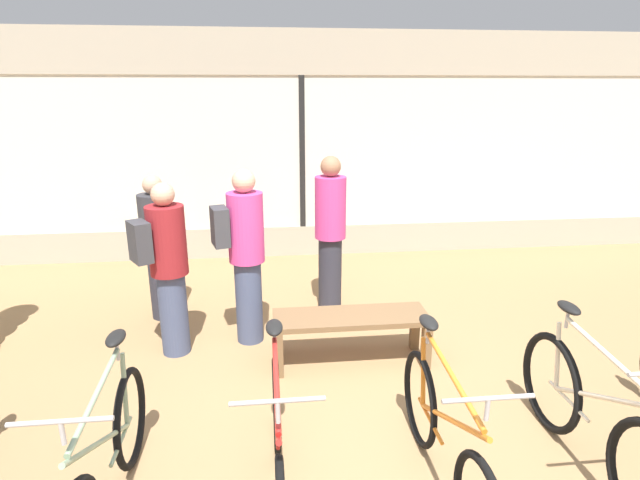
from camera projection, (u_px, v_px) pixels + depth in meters
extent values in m
plane|color=#99754C|center=(347.00, 438.00, 3.60)|extent=(24.00, 24.00, 0.00)
cube|color=#B2A893|center=(303.00, 240.00, 7.54)|extent=(12.00, 0.08, 0.45)
cube|color=silver|center=(302.00, 154.00, 7.16)|extent=(12.00, 0.04, 2.15)
cube|color=#B2A893|center=(301.00, 52.00, 6.76)|extent=(12.00, 0.08, 0.60)
cube|color=black|center=(302.00, 154.00, 7.14)|extent=(0.08, 0.02, 2.15)
torus|color=black|center=(130.00, 417.00, 3.31)|extent=(0.05, 0.66, 0.66)
cylinder|color=gray|center=(101.00, 442.00, 2.73)|extent=(0.03, 0.93, 0.51)
cylinder|color=gray|center=(125.00, 390.00, 3.21)|extent=(0.03, 0.11, 0.49)
cylinder|color=gray|center=(96.00, 395.00, 2.68)|extent=(0.03, 0.86, 0.10)
cylinder|color=gray|center=(121.00, 440.00, 3.10)|extent=(0.03, 0.45, 0.03)
cylinder|color=#B2B2B7|center=(117.00, 350.00, 3.08)|extent=(0.02, 0.02, 0.14)
ellipsoid|color=black|center=(116.00, 338.00, 3.05)|extent=(0.11, 0.22, 0.06)
cylinder|color=#B2B2B7|center=(62.00, 433.00, 2.24)|extent=(0.02, 0.02, 0.12)
cylinder|color=#ADADB2|center=(60.00, 422.00, 2.23)|extent=(0.46, 0.02, 0.02)
torus|color=black|center=(276.00, 404.00, 3.46)|extent=(0.05, 0.65, 0.65)
cylinder|color=red|center=(278.00, 424.00, 2.88)|extent=(0.03, 0.93, 0.51)
cylinder|color=red|center=(276.00, 377.00, 3.35)|extent=(0.03, 0.11, 0.49)
cylinder|color=red|center=(276.00, 380.00, 2.83)|extent=(0.03, 0.85, 0.10)
cylinder|color=red|center=(277.00, 425.00, 3.25)|extent=(0.03, 0.45, 0.03)
cylinder|color=#B2B2B7|center=(274.00, 339.00, 3.22)|extent=(0.02, 0.02, 0.14)
ellipsoid|color=black|center=(274.00, 327.00, 3.20)|extent=(0.11, 0.22, 0.06)
cylinder|color=#B2B2B7|center=(278.00, 412.00, 2.40)|extent=(0.02, 0.02, 0.12)
cylinder|color=#ADADB2|center=(278.00, 401.00, 2.38)|extent=(0.46, 0.02, 0.02)
torus|color=black|center=(419.00, 398.00, 3.51)|extent=(0.05, 0.66, 0.66)
cylinder|color=orange|center=(450.00, 420.00, 2.91)|extent=(0.03, 0.97, 0.51)
cylinder|color=orange|center=(423.00, 372.00, 3.40)|extent=(0.03, 0.11, 0.49)
cylinder|color=orange|center=(452.00, 376.00, 2.86)|extent=(0.03, 0.90, 0.10)
cylinder|color=orange|center=(430.00, 420.00, 3.29)|extent=(0.03, 0.47, 0.03)
cylinder|color=#B2B2B7|center=(428.00, 333.00, 3.27)|extent=(0.02, 0.02, 0.14)
ellipsoid|color=black|center=(429.00, 322.00, 3.25)|extent=(0.11, 0.22, 0.06)
cylinder|color=#B2B2B7|center=(487.00, 409.00, 2.40)|extent=(0.02, 0.02, 0.12)
cylinder|color=#ADADB2|center=(488.00, 399.00, 2.39)|extent=(0.46, 0.02, 0.02)
torus|color=black|center=(550.00, 382.00, 3.66)|extent=(0.06, 0.73, 0.73)
cylinder|color=beige|center=(604.00, 398.00, 3.06)|extent=(0.03, 0.95, 0.51)
cylinder|color=beige|center=(558.00, 356.00, 3.55)|extent=(0.03, 0.11, 0.49)
cylinder|color=beige|center=(608.00, 355.00, 3.01)|extent=(0.03, 0.88, 0.10)
cylinder|color=beige|center=(568.00, 400.00, 3.44)|extent=(0.03, 0.46, 0.03)
cylinder|color=#B2B2B7|center=(567.00, 318.00, 3.42)|extent=(0.02, 0.02, 0.14)
ellipsoid|color=black|center=(569.00, 308.00, 3.40)|extent=(0.11, 0.22, 0.06)
cube|color=brown|center=(351.00, 317.00, 4.49)|extent=(1.40, 0.44, 0.05)
cube|color=brown|center=(279.00, 355.00, 4.32)|extent=(0.08, 0.08, 0.42)
cube|color=brown|center=(426.00, 347.00, 4.46)|extent=(0.08, 0.08, 0.42)
cube|color=brown|center=(277.00, 335.00, 4.67)|extent=(0.08, 0.08, 0.42)
cube|color=brown|center=(415.00, 328.00, 4.80)|extent=(0.08, 0.08, 0.42)
cylinder|color=#424C6B|center=(174.00, 313.00, 4.68)|extent=(0.36, 0.36, 0.80)
cylinder|color=maroon|center=(167.00, 240.00, 4.47)|extent=(0.47, 0.47, 0.63)
sphere|color=tan|center=(163.00, 194.00, 4.35)|extent=(0.21, 0.21, 0.21)
cube|color=#38383D|center=(140.00, 242.00, 4.32)|extent=(0.25, 0.28, 0.36)
cylinder|color=#424C6B|center=(249.00, 301.00, 4.90)|extent=(0.32, 0.32, 0.84)
cylinder|color=#D13D84|center=(246.00, 227.00, 4.68)|extent=(0.42, 0.42, 0.66)
sphere|color=tan|center=(244.00, 181.00, 4.56)|extent=(0.22, 0.22, 0.22)
cube|color=#38383D|center=(220.00, 227.00, 4.59)|extent=(0.20, 0.27, 0.36)
cylinder|color=#2D2D38|center=(162.00, 284.00, 5.43)|extent=(0.36, 0.36, 0.77)
cylinder|color=#333338|center=(156.00, 223.00, 5.23)|extent=(0.47, 0.47, 0.61)
sphere|color=tan|center=(152.00, 185.00, 5.11)|extent=(0.20, 0.20, 0.20)
cylinder|color=#2D2D38|center=(330.00, 273.00, 5.62)|extent=(0.30, 0.30, 0.85)
cylinder|color=#D13D84|center=(330.00, 208.00, 5.40)|extent=(0.39, 0.39, 0.67)
sphere|color=#9E7051|center=(331.00, 166.00, 5.26)|extent=(0.22, 0.22, 0.22)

